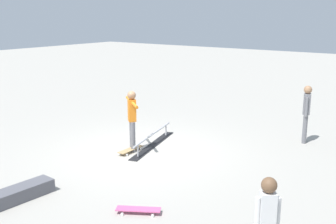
{
  "coord_description": "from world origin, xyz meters",
  "views": [
    {
      "loc": [
        7.66,
        6.36,
        3.48
      ],
      "look_at": [
        -0.58,
        0.37,
        1.0
      ],
      "focal_mm": 43.5,
      "sensor_mm": 36.0,
      "label": 1
    }
  ],
  "objects_px": {
    "skateboard_main": "(131,149)",
    "loose_skateboard_pink": "(138,209)",
    "skater_main": "(132,117)",
    "bystander_grey_shirt": "(306,111)",
    "grind_rail": "(153,140)"
  },
  "relations": [
    {
      "from": "skateboard_main",
      "to": "loose_skateboard_pink",
      "type": "height_order",
      "value": "same"
    },
    {
      "from": "skater_main",
      "to": "skateboard_main",
      "type": "relative_size",
      "value": 1.97
    },
    {
      "from": "skater_main",
      "to": "loose_skateboard_pink",
      "type": "height_order",
      "value": "skater_main"
    },
    {
      "from": "bystander_grey_shirt",
      "to": "loose_skateboard_pink",
      "type": "distance_m",
      "value": 6.0
    },
    {
      "from": "grind_rail",
      "to": "bystander_grey_shirt",
      "type": "xyz_separation_m",
      "value": [
        -2.66,
        3.22,
        0.75
      ]
    },
    {
      "from": "loose_skateboard_pink",
      "to": "bystander_grey_shirt",
      "type": "bearing_deg",
      "value": -130.9
    },
    {
      "from": "grind_rail",
      "to": "skater_main",
      "type": "relative_size",
      "value": 1.62
    },
    {
      "from": "skater_main",
      "to": "bystander_grey_shirt",
      "type": "bearing_deg",
      "value": -97.43
    },
    {
      "from": "grind_rail",
      "to": "loose_skateboard_pink",
      "type": "xyz_separation_m",
      "value": [
        3.19,
        2.16,
        -0.07
      ]
    },
    {
      "from": "bystander_grey_shirt",
      "to": "loose_skateboard_pink",
      "type": "bearing_deg",
      "value": 151.26
    },
    {
      "from": "skateboard_main",
      "to": "bystander_grey_shirt",
      "type": "height_order",
      "value": "bystander_grey_shirt"
    },
    {
      "from": "bystander_grey_shirt",
      "to": "loose_skateboard_pink",
      "type": "relative_size",
      "value": 2.01
    },
    {
      "from": "skateboard_main",
      "to": "loose_skateboard_pink",
      "type": "distance_m",
      "value": 3.31
    },
    {
      "from": "grind_rail",
      "to": "bystander_grey_shirt",
      "type": "relative_size",
      "value": 1.61
    },
    {
      "from": "skateboard_main",
      "to": "loose_skateboard_pink",
      "type": "bearing_deg",
      "value": 42.9
    }
  ]
}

